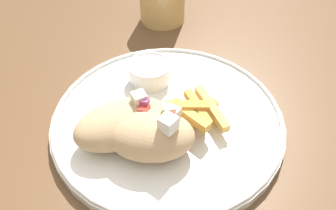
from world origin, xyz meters
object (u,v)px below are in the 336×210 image
fries_pile (195,112)px  pita_sandwich_near (151,135)px  pita_sandwich_far (123,123)px  sauce_ramekin (150,71)px  plate (168,118)px

fries_pile → pita_sandwich_near: bearing=176.4°
pita_sandwich_near → pita_sandwich_far: (-0.01, 0.04, -0.00)m
pita_sandwich_far → fries_pile: pita_sandwich_far is taller
sauce_ramekin → pita_sandwich_far: bearing=-150.4°
plate → pita_sandwich_near: 0.07m
pita_sandwich_near → fries_pile: (0.08, -0.00, -0.01)m
plate → fries_pile: (0.02, -0.03, 0.02)m
fries_pile → sauce_ramekin: size_ratio=1.55×
plate → fries_pile: size_ratio=3.11×
pita_sandwich_far → plate: bearing=9.2°
fries_pile → pita_sandwich_far: bearing=152.3°
plate → sauce_ramekin: size_ratio=4.80×
pita_sandwich_near → plate: bearing=74.0°
pita_sandwich_near → fries_pile: pita_sandwich_near is taller
pita_sandwich_far → fries_pile: size_ratio=1.36×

